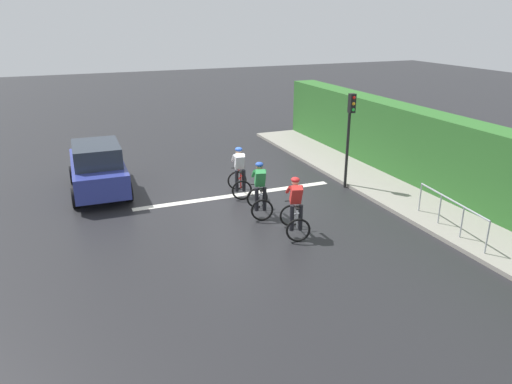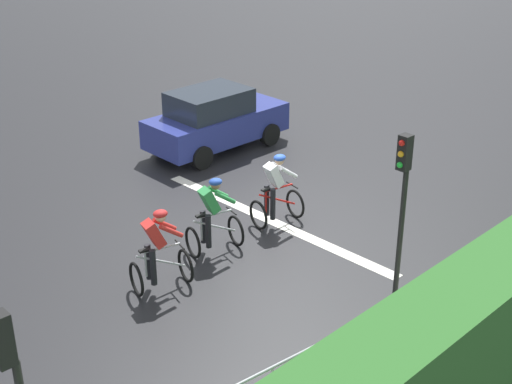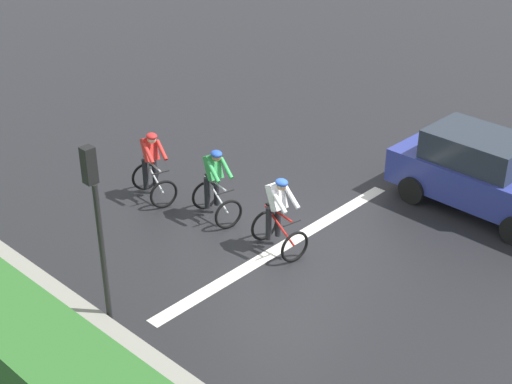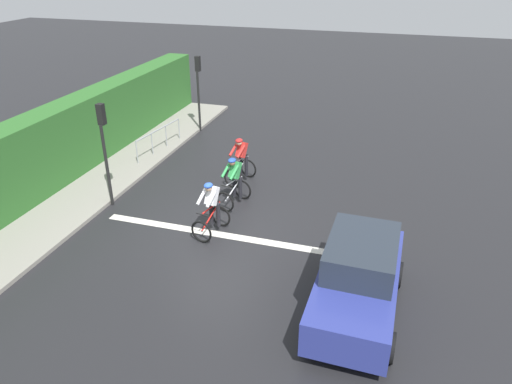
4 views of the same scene
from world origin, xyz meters
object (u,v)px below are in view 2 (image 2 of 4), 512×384
Objects in this scene: cyclist_mid at (276,191)px; traffic_light_near_crossing at (402,194)px; cyclist_lead at (158,252)px; cyclist_second at (212,218)px; car_navy at (215,120)px.

cyclist_mid is 0.50× the size of traffic_light_near_crossing.
cyclist_lead is at bearing 95.08° from cyclist_mid.
traffic_light_near_crossing is (-3.76, 0.74, 1.43)m from cyclist_mid.
traffic_light_near_crossing is at bearing -140.70° from cyclist_lead.
traffic_light_near_crossing is at bearing 168.80° from cyclist_mid.
cyclist_second and cyclist_mid have the same top height.
traffic_light_near_crossing is (-8.15, 2.87, 1.35)m from car_navy.
car_navy reaches higher than cyclist_mid.
cyclist_second is at bearing 16.48° from traffic_light_near_crossing.
cyclist_lead is 1.73m from cyclist_second.
cyclist_lead is 7.38m from car_navy.
car_navy is 8.74m from traffic_light_near_crossing.
cyclist_second is (0.35, -1.70, 0.00)m from cyclist_lead.
cyclist_second is 0.40× the size of car_navy.
car_navy is at bearing -50.43° from cyclist_lead.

